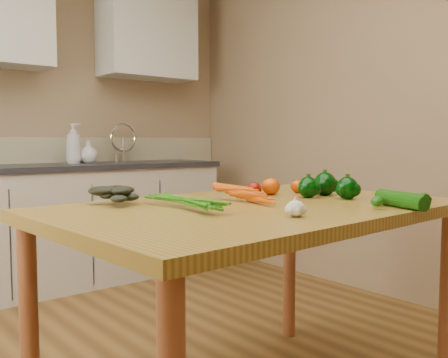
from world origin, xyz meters
name	(u,v)px	position (x,y,z in m)	size (l,w,h in m)	color
room	(165,94)	(0.00, 0.17, 1.25)	(4.04, 5.04, 2.64)	brown
counter_run	(40,226)	(0.21, 2.19, 0.46)	(2.84, 0.64, 1.14)	#B9AE9A
upper_cabinets	(68,25)	(0.51, 2.32, 1.95)	(2.15, 0.35, 0.70)	silver
table	(255,228)	(0.27, -0.02, 0.74)	(1.60, 1.07, 0.83)	#A47E2F
soap_bottle_a	(73,143)	(0.50, 2.26, 1.05)	(0.12, 0.12, 0.31)	silver
soap_bottle_b	(80,152)	(0.59, 2.35, 0.99)	(0.08, 0.08, 0.17)	silver
soap_bottle_c	(89,152)	(0.62, 2.24, 0.99)	(0.14, 0.14, 0.18)	silver
carrot_bunch	(227,194)	(0.19, 0.05, 0.87)	(0.29, 0.22, 0.08)	#D64D05
leafy_greens	(111,191)	(-0.17, 0.29, 0.89)	(0.22, 0.20, 0.11)	black
garlic_bulb	(296,209)	(0.16, -0.33, 0.86)	(0.06, 0.06, 0.05)	silver
pepper_a	(308,187)	(0.61, 0.00, 0.87)	(0.09, 0.09, 0.09)	black
pepper_b	(325,184)	(0.73, 0.02, 0.88)	(0.10, 0.10, 0.10)	black
pepper_c	(347,188)	(0.69, -0.14, 0.88)	(0.09, 0.09, 0.09)	black
tomato_a	(254,189)	(0.47, 0.19, 0.86)	(0.07, 0.07, 0.06)	#850B02
tomato_b	(271,186)	(0.56, 0.18, 0.87)	(0.08, 0.08, 0.08)	#DC4605
tomato_c	(298,186)	(0.71, 0.16, 0.86)	(0.07, 0.07, 0.06)	#DC4605
zucchini_a	(402,198)	(0.69, -0.38, 0.86)	(0.05, 0.05, 0.23)	#0C4207
zucchini_b	(402,200)	(0.62, -0.43, 0.86)	(0.05, 0.05, 0.22)	#0C4207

